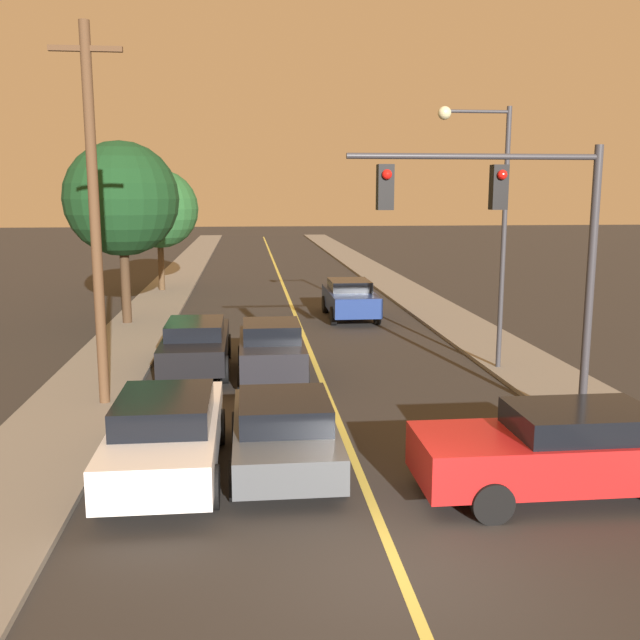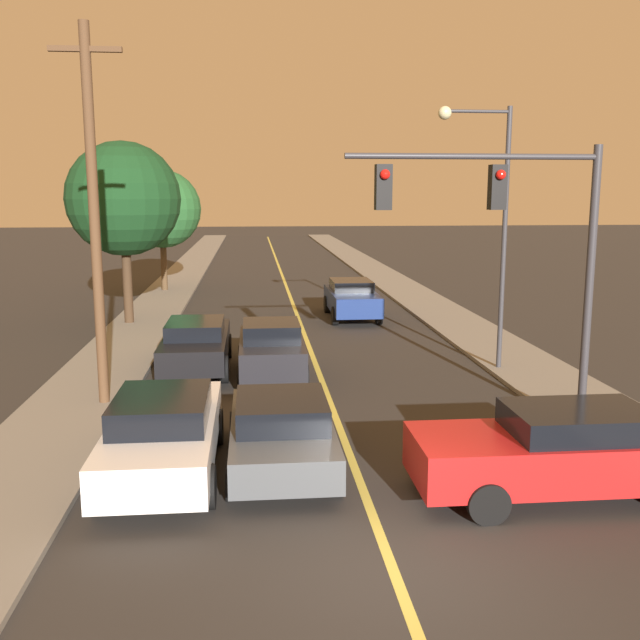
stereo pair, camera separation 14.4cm
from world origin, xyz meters
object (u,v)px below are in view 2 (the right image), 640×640
object	(u,v)px
streetlamp_right	(489,203)
tree_left_near	(124,199)
utility_pole_left	(94,213)
car_crossing_right	(567,451)
traffic_signal_mast	(512,227)
car_near_lane_second	(271,349)
car_outer_lane_front	(164,432)
car_near_lane_front	(281,430)
car_outer_lane_second	(196,343)
car_far_oncoming	(352,298)
tree_left_far	(162,209)

from	to	relation	value
streetlamp_right	tree_left_near	xyz separation A→B (m)	(-11.31, 8.33, 0.04)
tree_left_near	utility_pole_left	bearing A→B (deg)	-83.73
car_crossing_right	traffic_signal_mast	distance (m)	4.92
car_near_lane_second	utility_pole_left	size ratio (longest dim) A/B	0.47
car_crossing_right	streetlamp_right	size ratio (longest dim) A/B	0.71
car_outer_lane_front	tree_left_near	distance (m)	16.04
tree_left_near	car_near_lane_front	bearing A→B (deg)	-70.79
car_near_lane_second	car_crossing_right	world-z (taller)	car_near_lane_second
streetlamp_right	car_near_lane_second	bearing A→B (deg)	-178.47
car_outer_lane_second	streetlamp_right	size ratio (longest dim) A/B	0.67
car_far_oncoming	utility_pole_left	size ratio (longest dim) A/B	0.54
car_far_oncoming	car_outer_lane_second	bearing A→B (deg)	55.40
car_near_lane_second	car_outer_lane_second	world-z (taller)	car_near_lane_second
car_outer_lane_front	traffic_signal_mast	bearing A→B (deg)	14.43
car_near_lane_second	car_far_oncoming	distance (m)	9.88
traffic_signal_mast	utility_pole_left	size ratio (longest dim) A/B	0.68
car_near_lane_second	car_near_lane_front	bearing A→B (deg)	-90.00
car_outer_lane_second	car_far_oncoming	bearing A→B (deg)	55.40
car_crossing_right	streetlamp_right	world-z (taller)	streetlamp_right
car_near_lane_front	car_near_lane_second	distance (m)	6.61
streetlamp_right	tree_left_near	distance (m)	14.05
car_near_lane_second	tree_left_near	world-z (taller)	tree_left_near
car_near_lane_second	car_outer_lane_front	bearing A→B (deg)	-107.53
car_near_lane_front	car_far_oncoming	world-z (taller)	car_far_oncoming
car_outer_lane_second	tree_left_near	world-z (taller)	tree_left_near
car_near_lane_second	traffic_signal_mast	size ratio (longest dim) A/B	0.68
traffic_signal_mast	tree_left_far	xyz separation A→B (m)	(-9.84, 22.79, -0.14)
car_near_lane_front	tree_left_far	world-z (taller)	tree_left_far
car_near_lane_front	tree_left_near	world-z (taller)	tree_left_near
utility_pole_left	tree_left_near	bearing A→B (deg)	96.27
car_outer_lane_front	car_far_oncoming	distance (m)	16.92
car_outer_lane_front	traffic_signal_mast	world-z (taller)	traffic_signal_mast
car_crossing_right	car_outer_lane_second	bearing A→B (deg)	36.14
car_outer_lane_front	car_outer_lane_second	world-z (taller)	car_outer_lane_front
car_near_lane_front	tree_left_far	bearing A→B (deg)	101.55
car_outer_lane_front	tree_left_far	xyz separation A→B (m)	(-2.88, 24.58, 3.42)
car_outer_lane_second	car_near_lane_front	bearing A→B (deg)	-74.48
traffic_signal_mast	utility_pole_left	distance (m)	9.29
car_near_lane_front	car_outer_lane_second	distance (m)	7.94
car_near_lane_second	traffic_signal_mast	distance (m)	7.77
car_near_lane_second	car_outer_lane_front	distance (m)	7.05
car_outer_lane_second	utility_pole_left	bearing A→B (deg)	-120.25
car_near_lane_second	utility_pole_left	bearing A→B (deg)	-150.49
car_crossing_right	car_outer_lane_front	bearing A→B (deg)	76.87
car_near_lane_second	car_crossing_right	size ratio (longest dim) A/B	0.78
car_outer_lane_front	car_far_oncoming	bearing A→B (deg)	70.50
streetlamp_right	car_near_lane_front	bearing A→B (deg)	-131.79
car_far_oncoming	tree_left_far	distance (m)	12.60
utility_pole_left	tree_left_near	world-z (taller)	utility_pole_left
car_outer_lane_front	car_crossing_right	bearing A→B (deg)	-13.13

